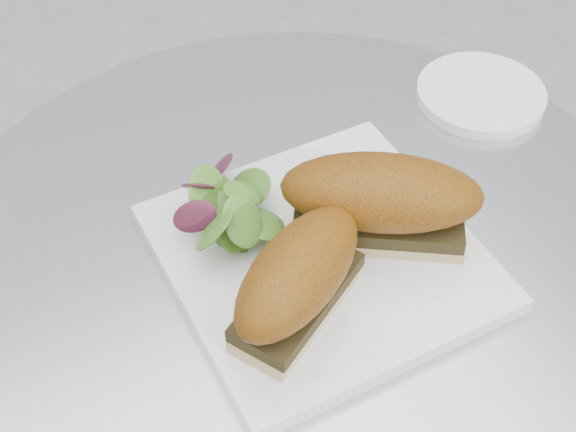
# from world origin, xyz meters

# --- Properties ---
(table) EXTENTS (0.70, 0.70, 0.73)m
(table) POSITION_xyz_m (0.00, 0.00, 0.49)
(table) COLOR silver
(table) RESTS_ON ground
(plate) EXTENTS (0.26, 0.26, 0.02)m
(plate) POSITION_xyz_m (0.01, -0.01, 0.74)
(plate) COLOR white
(plate) RESTS_ON table
(sandwich_left) EXTENTS (0.16, 0.13, 0.08)m
(sandwich_left) POSITION_xyz_m (-0.04, -0.06, 0.79)
(sandwich_left) COLOR tan
(sandwich_left) RESTS_ON plate
(sandwich_right) EXTENTS (0.19, 0.16, 0.08)m
(sandwich_right) POSITION_xyz_m (0.07, -0.02, 0.79)
(sandwich_right) COLOR tan
(sandwich_right) RESTS_ON plate
(salad) EXTENTS (0.10, 0.10, 0.05)m
(salad) POSITION_xyz_m (-0.04, 0.06, 0.77)
(salad) COLOR #507D28
(salad) RESTS_ON plate
(saucer) EXTENTS (0.14, 0.14, 0.01)m
(saucer) POSITION_xyz_m (0.28, 0.10, 0.74)
(saucer) COLOR white
(saucer) RESTS_ON table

